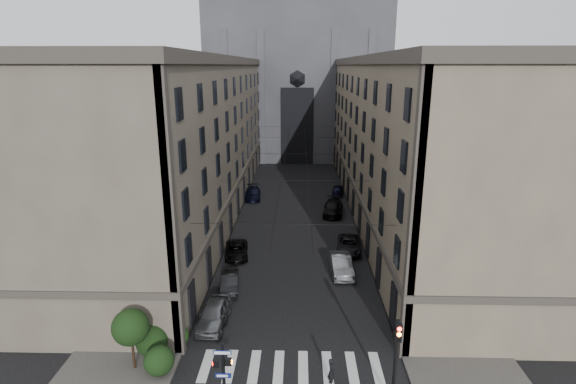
# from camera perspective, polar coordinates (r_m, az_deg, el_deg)

# --- Properties ---
(sidewalk_left) EXTENTS (7.00, 80.00, 0.15)m
(sidewalk_left) POSITION_cam_1_polar(r_m,az_deg,el_deg) (58.47, -9.39, -2.14)
(sidewalk_left) COLOR #383533
(sidewalk_left) RESTS_ON ground
(sidewalk_right) EXTENTS (7.00, 80.00, 0.15)m
(sidewalk_right) POSITION_cam_1_polar(r_m,az_deg,el_deg) (58.32, 11.34, -2.28)
(sidewalk_right) COLOR #383533
(sidewalk_right) RESTS_ON ground
(zebra_crossing) EXTENTS (11.00, 3.20, 0.01)m
(zebra_crossing) POSITION_cam_1_polar(r_m,az_deg,el_deg) (29.62, 0.37, -21.31)
(zebra_crossing) COLOR beige
(zebra_crossing) RESTS_ON ground
(building_left) EXTENTS (13.60, 60.60, 18.85)m
(building_left) POSITION_cam_1_polar(r_m,az_deg,el_deg) (56.98, -12.73, 6.81)
(building_left) COLOR #4C433A
(building_left) RESTS_ON ground
(building_right) EXTENTS (13.60, 60.60, 18.85)m
(building_right) POSITION_cam_1_polar(r_m,az_deg,el_deg) (56.79, 14.79, 6.65)
(building_right) COLOR brown
(building_right) RESTS_ON ground
(gothic_tower) EXTENTS (35.00, 23.00, 58.00)m
(gothic_tower) POSITION_cam_1_polar(r_m,az_deg,el_deg) (93.57, 1.24, 15.76)
(gothic_tower) COLOR #2D2D33
(gothic_tower) RESTS_ON ground
(pedestrian_signal_left) EXTENTS (1.02, 0.38, 4.00)m
(pedestrian_signal_left) POSITION_cam_1_polar(r_m,az_deg,el_deg) (25.73, -8.22, -21.59)
(pedestrian_signal_left) COLOR black
(pedestrian_signal_left) RESTS_ON ground
(traffic_light_right) EXTENTS (0.34, 0.50, 5.20)m
(traffic_light_right) POSITION_cam_1_polar(r_m,az_deg,el_deg) (25.72, 13.58, -19.26)
(traffic_light_right) COLOR black
(traffic_light_right) RESTS_ON ground
(shrub_cluster) EXTENTS (3.90, 4.40, 3.90)m
(shrub_cluster) POSITION_cam_1_polar(r_m,az_deg,el_deg) (30.00, -17.35, -17.41)
(shrub_cluster) COLOR black
(shrub_cluster) RESTS_ON sidewalk_left
(tram_wires) EXTENTS (14.00, 60.00, 0.43)m
(tram_wires) POSITION_cam_1_polar(r_m,az_deg,el_deg) (55.28, 0.99, 4.72)
(tram_wires) COLOR black
(tram_wires) RESTS_ON ground
(car_left_near) EXTENTS (2.15, 4.80, 1.60)m
(car_left_near) POSITION_cam_1_polar(r_m,az_deg,el_deg) (33.56, -9.40, -15.02)
(car_left_near) COLOR slate
(car_left_near) RESTS_ON ground
(car_left_midnear) EXTENTS (1.82, 4.13, 1.32)m
(car_left_midnear) POSITION_cam_1_polar(r_m,az_deg,el_deg) (37.90, -7.40, -11.35)
(car_left_midnear) COLOR black
(car_left_midnear) RESTS_ON ground
(car_left_midfar) EXTENTS (2.67, 4.86, 1.29)m
(car_left_midfar) POSITION_cam_1_polar(r_m,az_deg,el_deg) (43.97, -6.54, -7.38)
(car_left_midfar) COLOR black
(car_left_midfar) RESTS_ON ground
(car_left_far) EXTENTS (2.54, 5.41, 1.52)m
(car_left_far) POSITION_cam_1_polar(r_m,az_deg,el_deg) (62.39, -4.50, -0.16)
(car_left_far) COLOR black
(car_left_far) RESTS_ON ground
(car_right_near) EXTENTS (1.97, 5.08, 1.65)m
(car_right_near) POSITION_cam_1_polar(r_m,az_deg,el_deg) (40.59, 6.75, -9.16)
(car_right_near) COLOR slate
(car_right_near) RESTS_ON ground
(car_right_midnear) EXTENTS (2.89, 5.25, 1.39)m
(car_right_midnear) POSITION_cam_1_polar(r_m,az_deg,el_deg) (45.22, 7.74, -6.67)
(car_right_midnear) COLOR black
(car_right_midnear) RESTS_ON ground
(car_right_midfar) EXTENTS (3.04, 5.92, 1.65)m
(car_right_midfar) POSITION_cam_1_polar(r_m,az_deg,el_deg) (55.95, 5.75, -2.02)
(car_right_midfar) COLOR black
(car_right_midfar) RESTS_ON ground
(car_right_far) EXTENTS (1.93, 3.93, 1.29)m
(car_right_far) POSITION_cam_1_polar(r_m,az_deg,el_deg) (64.31, 6.32, 0.17)
(car_right_far) COLOR black
(car_right_far) RESTS_ON ground
(pedestrian) EXTENTS (0.57, 0.72, 1.74)m
(pedestrian) POSITION_cam_1_polar(r_m,az_deg,el_deg) (27.94, 5.53, -21.79)
(pedestrian) COLOR black
(pedestrian) RESTS_ON ground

